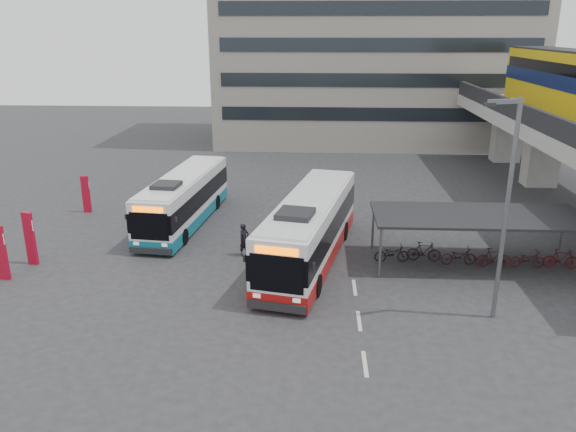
{
  "coord_description": "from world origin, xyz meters",
  "views": [
    {
      "loc": [
        0.72,
        -22.81,
        10.99
      ],
      "look_at": [
        -0.68,
        3.93,
        2.0
      ],
      "focal_mm": 35.0,
      "sensor_mm": 36.0,
      "label": 1
    }
  ],
  "objects_px": {
    "bus_main": "(310,229)",
    "lamp_post": "(505,199)",
    "pedestrian": "(244,240)",
    "bus_teal": "(184,199)"
  },
  "relations": [
    {
      "from": "bus_main",
      "to": "bus_teal",
      "type": "relative_size",
      "value": 1.11
    },
    {
      "from": "bus_teal",
      "to": "lamp_post",
      "type": "relative_size",
      "value": 1.25
    },
    {
      "from": "bus_teal",
      "to": "pedestrian",
      "type": "distance_m",
      "value": 6.36
    },
    {
      "from": "bus_teal",
      "to": "pedestrian",
      "type": "relative_size",
      "value": 6.42
    },
    {
      "from": "bus_main",
      "to": "lamp_post",
      "type": "distance_m",
      "value": 9.73
    },
    {
      "from": "pedestrian",
      "to": "lamp_post",
      "type": "relative_size",
      "value": 0.2
    },
    {
      "from": "bus_main",
      "to": "lamp_post",
      "type": "xyz_separation_m",
      "value": [
        7.32,
        -5.49,
        3.32
      ]
    },
    {
      "from": "bus_main",
      "to": "pedestrian",
      "type": "relative_size",
      "value": 7.14
    },
    {
      "from": "bus_teal",
      "to": "lamp_post",
      "type": "xyz_separation_m",
      "value": [
        14.76,
        -10.73,
        3.47
      ]
    },
    {
      "from": "bus_main",
      "to": "bus_teal",
      "type": "xyz_separation_m",
      "value": [
        -7.44,
        5.24,
        -0.16
      ]
    }
  ]
}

